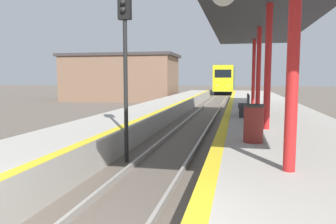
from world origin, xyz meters
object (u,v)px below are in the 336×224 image
(bench, at_px, (245,104))
(train, at_px, (225,79))
(signal_near, at_px, (125,43))
(trash_bin, at_px, (253,123))

(bench, bearing_deg, train, 93.33)
(signal_near, height_order, trash_bin, signal_near)
(trash_bin, distance_m, bench, 5.80)
(train, distance_m, signal_near, 46.34)
(signal_near, xyz_separation_m, bench, (3.50, 5.12, -2.11))
(trash_bin, height_order, bench, trash_bin)
(trash_bin, xyz_separation_m, bench, (-0.09, 5.80, 0.01))
(train, relative_size, signal_near, 3.51)
(signal_near, xyz_separation_m, trash_bin, (3.59, -0.68, -2.13))
(train, bearing_deg, bench, -86.67)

